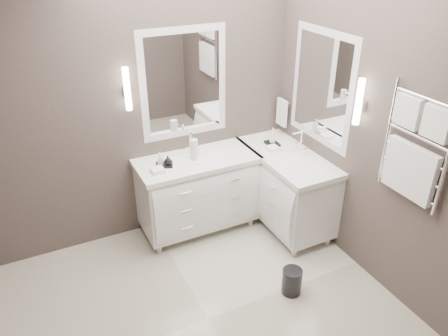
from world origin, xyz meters
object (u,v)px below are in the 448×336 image
vanity_right (285,185)px  waste_bin (292,281)px  towel_ladder (414,153)px  vanity_back (198,189)px

vanity_right → waste_bin: (-0.52, -0.94, -0.36)m
vanity_right → towel_ladder: towel_ladder is taller
towel_ladder → waste_bin: (-0.75, 0.36, -1.27)m
vanity_right → waste_bin: 1.14m
towel_ladder → vanity_back: bearing=124.1°
waste_bin → towel_ladder: bearing=-25.4°
towel_ladder → waste_bin: bearing=154.6°
vanity_back → vanity_right: (0.88, -0.33, 0.00)m
vanity_back → waste_bin: size_ratio=5.00×
waste_bin → vanity_back: bearing=105.4°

